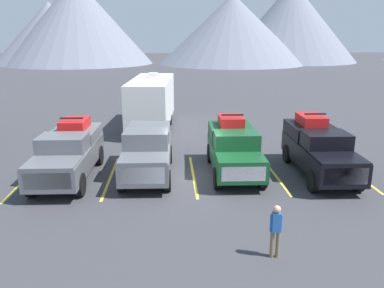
# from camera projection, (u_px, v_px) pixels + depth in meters

# --- Properties ---
(ground_plane) EXTENTS (240.00, 240.00, 0.00)m
(ground_plane) POSITION_uv_depth(u_px,v_px,m) (194.00, 179.00, 17.55)
(ground_plane) COLOR #38383D
(pickup_truck_a) EXTENTS (2.31, 5.89, 2.56)m
(pickup_truck_a) POSITION_uv_depth(u_px,v_px,m) (69.00, 152.00, 17.53)
(pickup_truck_a) COLOR #595B60
(pickup_truck_a) RESTS_ON ground
(pickup_truck_b) EXTENTS (2.25, 5.42, 2.21)m
(pickup_truck_b) POSITION_uv_depth(u_px,v_px,m) (147.00, 150.00, 17.83)
(pickup_truck_b) COLOR #595B60
(pickup_truck_b) RESTS_ON ground
(pickup_truck_c) EXTENTS (2.28, 5.31, 2.60)m
(pickup_truck_c) POSITION_uv_depth(u_px,v_px,m) (234.00, 147.00, 18.19)
(pickup_truck_c) COLOR #144723
(pickup_truck_c) RESTS_ON ground
(pickup_truck_d) EXTENTS (2.25, 5.76, 2.67)m
(pickup_truck_d) POSITION_uv_depth(u_px,v_px,m) (319.00, 148.00, 18.00)
(pickup_truck_d) COLOR black
(pickup_truck_d) RESTS_ON ground
(lot_stripe_a) EXTENTS (0.12, 5.50, 0.01)m
(lot_stripe_a) POSITION_uv_depth(u_px,v_px,m) (26.00, 179.00, 17.62)
(lot_stripe_a) COLOR gold
(lot_stripe_a) RESTS_ON ground
(lot_stripe_b) EXTENTS (0.12, 5.50, 0.01)m
(lot_stripe_b) POSITION_uv_depth(u_px,v_px,m) (111.00, 177.00, 17.84)
(lot_stripe_b) COLOR gold
(lot_stripe_b) RESTS_ON ground
(lot_stripe_c) EXTENTS (0.12, 5.50, 0.01)m
(lot_stripe_c) POSITION_uv_depth(u_px,v_px,m) (193.00, 175.00, 18.05)
(lot_stripe_c) COLOR gold
(lot_stripe_c) RESTS_ON ground
(lot_stripe_d) EXTENTS (0.12, 5.50, 0.01)m
(lot_stripe_d) POSITION_uv_depth(u_px,v_px,m) (274.00, 173.00, 18.27)
(lot_stripe_d) COLOR gold
(lot_stripe_d) RESTS_ON ground
(lot_stripe_e) EXTENTS (0.12, 5.50, 0.01)m
(lot_stripe_e) POSITION_uv_depth(u_px,v_px,m) (353.00, 172.00, 18.48)
(lot_stripe_e) COLOR gold
(lot_stripe_e) RESTS_ON ground
(camper_trailer_a) EXTENTS (3.10, 9.22, 3.63)m
(camper_trailer_a) POSITION_uv_depth(u_px,v_px,m) (152.00, 100.00, 26.62)
(camper_trailer_a) COLOR white
(camper_trailer_a) RESTS_ON ground
(person_a) EXTENTS (0.36, 0.22, 1.61)m
(person_a) POSITION_uv_depth(u_px,v_px,m) (276.00, 228.00, 11.20)
(person_a) COLOR #726047
(person_a) RESTS_ON ground
(mountain_ridge) EXTENTS (159.66, 37.55, 17.51)m
(mountain_ridge) POSITION_uv_depth(u_px,v_px,m) (208.00, 28.00, 86.64)
(mountain_ridge) COLOR slate
(mountain_ridge) RESTS_ON ground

